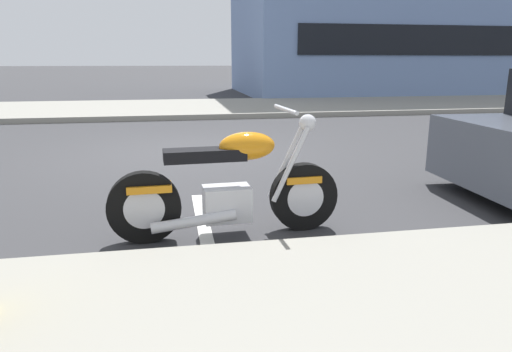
% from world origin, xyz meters
% --- Properties ---
extents(ground_plane, '(260.00, 260.00, 0.00)m').
position_xyz_m(ground_plane, '(0.00, 0.00, 0.00)').
color(ground_plane, '#333335').
extents(parking_stall_stripe, '(0.12, 2.20, 0.01)m').
position_xyz_m(parking_stall_stripe, '(0.00, -3.67, 0.00)').
color(parking_stall_stripe, silver).
rests_on(parking_stall_stripe, ground).
extents(parked_motorcycle, '(2.00, 0.62, 1.10)m').
position_xyz_m(parked_motorcycle, '(0.21, -3.85, 0.42)').
color(parked_motorcycle, black).
rests_on(parked_motorcycle, ground).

